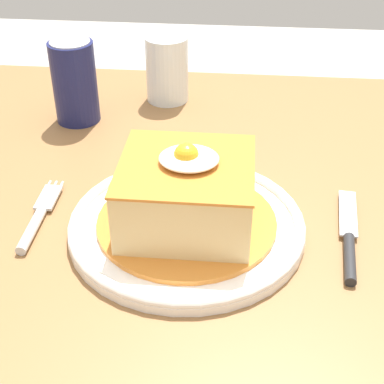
{
  "coord_description": "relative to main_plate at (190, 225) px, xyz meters",
  "views": [
    {
      "loc": [
        -0.0,
        -0.57,
        1.14
      ],
      "look_at": [
        -0.05,
        -0.04,
        0.78
      ],
      "focal_mm": 52.89,
      "sensor_mm": 36.0,
      "label": 1
    }
  ],
  "objects": [
    {
      "name": "dining_table",
      "position": [
        0.05,
        0.06,
        -0.11
      ],
      "size": [
        1.47,
        0.81,
        0.74
      ],
      "color": "olive",
      "rests_on": "ground_plane"
    },
    {
      "name": "main_plate",
      "position": [
        0.0,
        0.0,
        0.0
      ],
      "size": [
        0.27,
        0.27,
        0.02
      ],
      "color": "white",
      "rests_on": "dining_table"
    },
    {
      "name": "sandwich_meal",
      "position": [
        0.0,
        0.0,
        0.04
      ],
      "size": [
        0.2,
        0.2,
        0.1
      ],
      "color": "orange",
      "rests_on": "main_plate"
    },
    {
      "name": "fork",
      "position": [
        -0.17,
        -0.0,
        -0.0
      ],
      "size": [
        0.02,
        0.14,
        0.01
      ],
      "color": "silver",
      "rests_on": "dining_table"
    },
    {
      "name": "knife",
      "position": [
        0.18,
        -0.02,
        -0.0
      ],
      "size": [
        0.03,
        0.17,
        0.01
      ],
      "color": "#262628",
      "rests_on": "dining_table"
    },
    {
      "name": "soda_can",
      "position": [
        -0.19,
        0.26,
        0.05
      ],
      "size": [
        0.07,
        0.07,
        0.12
      ],
      "color": "#191E51",
      "rests_on": "dining_table"
    },
    {
      "name": "drinking_glass",
      "position": [
        -0.07,
        0.35,
        0.04
      ],
      "size": [
        0.07,
        0.07,
        0.1
      ],
      "color": "#3F2314",
      "rests_on": "dining_table"
    }
  ]
}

